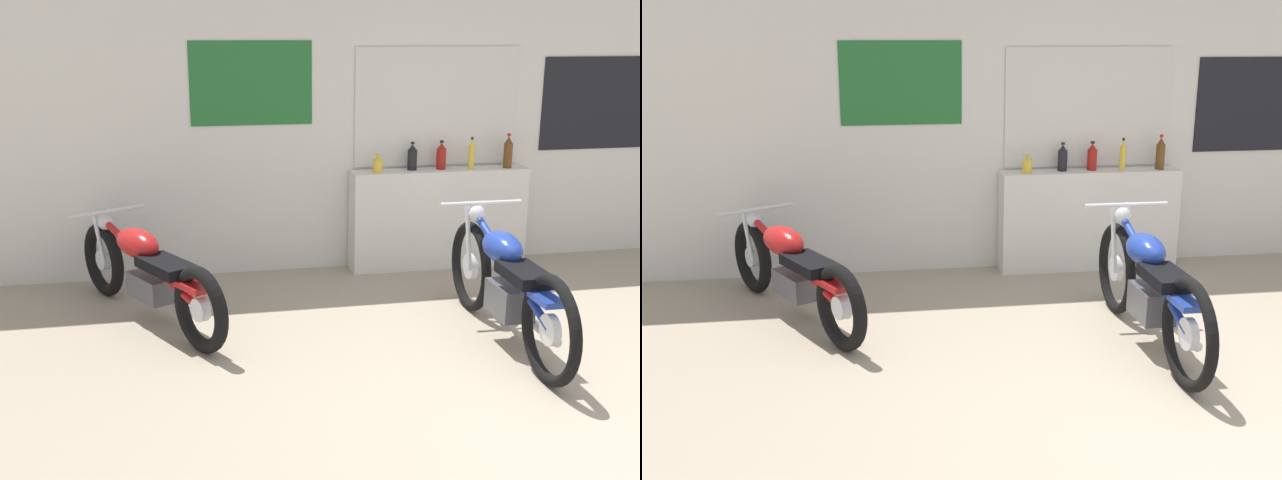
# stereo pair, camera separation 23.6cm
# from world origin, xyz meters

# --- Properties ---
(ground_plane) EXTENTS (24.00, 24.00, 0.00)m
(ground_plane) POSITION_xyz_m (0.00, 0.00, 0.00)
(ground_plane) COLOR gray
(wall_back) EXTENTS (10.00, 0.07, 2.80)m
(wall_back) POSITION_xyz_m (0.01, 3.11, 1.40)
(wall_back) COLOR silver
(wall_back) RESTS_ON ground_plane
(sill_counter) EXTENTS (1.66, 0.28, 0.93)m
(sill_counter) POSITION_xyz_m (0.20, 2.93, 0.46)
(sill_counter) COLOR silver
(sill_counter) RESTS_ON ground_plane
(bottle_leftmost) EXTENTS (0.09, 0.09, 0.17)m
(bottle_leftmost) POSITION_xyz_m (-0.40, 2.90, 1.00)
(bottle_leftmost) COLOR gold
(bottle_leftmost) RESTS_ON sill_counter
(bottle_left_center) EXTENTS (0.09, 0.09, 0.26)m
(bottle_left_center) POSITION_xyz_m (-0.06, 2.96, 1.04)
(bottle_left_center) COLOR black
(bottle_left_center) RESTS_ON sill_counter
(bottle_center) EXTENTS (0.09, 0.09, 0.26)m
(bottle_center) POSITION_xyz_m (0.21, 2.95, 1.04)
(bottle_center) COLOR maroon
(bottle_center) RESTS_ON sill_counter
(bottle_right_center) EXTENTS (0.06, 0.06, 0.30)m
(bottle_right_center) POSITION_xyz_m (0.49, 2.90, 1.06)
(bottle_right_center) COLOR gold
(bottle_right_center) RESTS_ON sill_counter
(bottle_rightmost) EXTENTS (0.08, 0.08, 0.32)m
(bottle_rightmost) POSITION_xyz_m (0.85, 2.90, 1.07)
(bottle_rightmost) COLOR #5B3814
(bottle_rightmost) RESTS_ON sill_counter
(motorcycle_blue) EXTENTS (0.64, 2.05, 0.92)m
(motorcycle_blue) POSITION_xyz_m (0.06, 1.12, 0.44)
(motorcycle_blue) COLOR black
(motorcycle_blue) RESTS_ON ground_plane
(motorcycle_red) EXTENTS (1.16, 1.92, 0.77)m
(motorcycle_red) POSITION_xyz_m (-2.44, 2.02, 0.39)
(motorcycle_red) COLOR black
(motorcycle_red) RESTS_ON ground_plane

